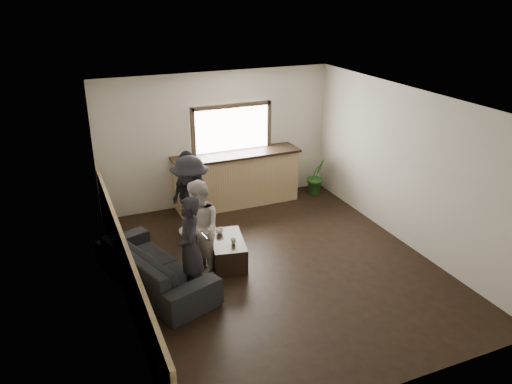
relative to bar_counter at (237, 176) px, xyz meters
name	(u,v)px	position (x,y,z in m)	size (l,w,h in m)	color
ground	(277,266)	(-0.30, -2.70, -0.64)	(5.00, 6.00, 0.01)	black
room_shell	(235,192)	(-1.04, -2.70, 0.83)	(5.01, 6.01, 2.80)	silver
bar_counter	(237,176)	(0.00, 0.00, 0.00)	(2.70, 0.68, 2.13)	tan
sofa	(155,266)	(-2.30, -2.45, -0.31)	(2.30, 0.90, 0.67)	black
coffee_table	(228,251)	(-1.02, -2.23, -0.43)	(0.53, 0.96, 0.43)	black
cup_a	(219,231)	(-1.07, -1.98, -0.16)	(0.13, 0.13, 0.10)	silver
cup_b	(233,241)	(-0.98, -2.40, -0.17)	(0.10, 0.10, 0.09)	silver
potted_plant	(316,176)	(1.85, -0.15, -0.22)	(0.46, 0.37, 0.84)	#2D6623
person_a	(190,248)	(-1.85, -2.94, 0.16)	(0.52, 0.65, 1.61)	black
person_b	(199,228)	(-1.53, -2.33, 0.15)	(0.65, 0.81, 1.57)	beige
person_c	(191,205)	(-1.44, -1.60, 0.23)	(0.85, 1.23, 1.75)	black
person_d	(189,192)	(-1.27, -0.85, 0.16)	(0.98, 0.91, 1.61)	black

